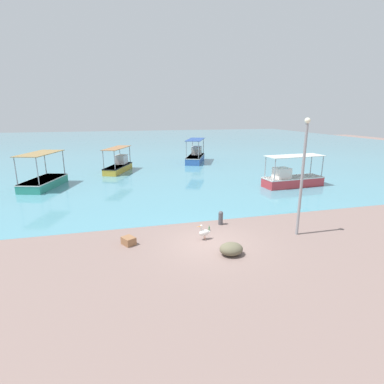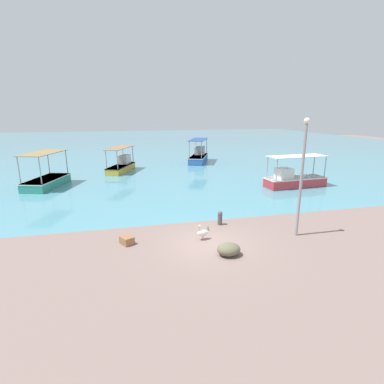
{
  "view_description": "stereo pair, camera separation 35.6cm",
  "coord_description": "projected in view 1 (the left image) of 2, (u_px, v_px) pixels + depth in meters",
  "views": [
    {
      "loc": [
        -4.19,
        -12.58,
        6.1
      ],
      "look_at": [
        0.28,
        4.64,
        1.35
      ],
      "focal_mm": 28.0,
      "sensor_mm": 36.0,
      "label": 1
    },
    {
      "loc": [
        -3.85,
        -12.67,
        6.1
      ],
      "look_at": [
        0.28,
        4.64,
        1.35
      ],
      "focal_mm": 28.0,
      "sensor_mm": 36.0,
      "label": 2
    }
  ],
  "objects": [
    {
      "name": "mooring_bollard",
      "position": [
        221.0,
        217.0,
        16.71
      ],
      "size": [
        0.27,
        0.27,
        0.79
      ],
      "color": "#47474C",
      "rests_on": "ground"
    },
    {
      "name": "fishing_boat_center",
      "position": [
        195.0,
        157.0,
        37.74
      ],
      "size": [
        3.73,
        5.63,
        2.87
      ],
      "color": "#3361B1",
      "rests_on": "harbor_water"
    },
    {
      "name": "pelican",
      "position": [
        204.0,
        232.0,
        14.73
      ],
      "size": [
        0.8,
        0.37,
        0.8
      ],
      "color": "#E0997A",
      "rests_on": "ground"
    },
    {
      "name": "fishing_boat_far_left",
      "position": [
        43.0,
        181.0,
        24.97
      ],
      "size": [
        3.33,
        5.15,
        2.89
      ],
      "color": "teal",
      "rests_on": "harbor_water"
    },
    {
      "name": "lamp_post",
      "position": [
        303.0,
        172.0,
        14.62
      ],
      "size": [
        0.28,
        0.28,
        5.86
      ],
      "color": "gray",
      "rests_on": "ground"
    },
    {
      "name": "glass_bottle",
      "position": [
        209.0,
        228.0,
        15.95
      ],
      "size": [
        0.07,
        0.07,
        0.27
      ],
      "color": "#3F7F4C",
      "rests_on": "ground"
    },
    {
      "name": "cargo_crate",
      "position": [
        129.0,
        241.0,
        14.23
      ],
      "size": [
        0.73,
        0.78,
        0.37
      ],
      "primitive_type": "cube",
      "rotation": [
        0.0,
        0.0,
        5.24
      ],
      "color": "#946441",
      "rests_on": "ground"
    },
    {
      "name": "harbor_water",
      "position": [
        136.0,
        144.0,
        59.25
      ],
      "size": [
        110.0,
        90.0,
        0.0
      ],
      "primitive_type": "cube",
      "color": "teal",
      "rests_on": "ground"
    },
    {
      "name": "ground",
      "position": [
        211.0,
        244.0,
        14.36
      ],
      "size": [
        120.0,
        120.0,
        0.0
      ],
      "primitive_type": "plane",
      "color": "gray"
    },
    {
      "name": "fishing_boat_near_right",
      "position": [
        291.0,
        179.0,
        25.32
      ],
      "size": [
        5.3,
        2.09,
        2.62
      ],
      "color": "#BD333A",
      "rests_on": "harbor_water"
    },
    {
      "name": "fishing_boat_near_left",
      "position": [
        119.0,
        166.0,
        31.69
      ],
      "size": [
        3.22,
        5.05,
        2.55
      ],
      "color": "gold",
      "rests_on": "harbor_water"
    },
    {
      "name": "net_pile",
      "position": [
        231.0,
        249.0,
        13.18
      ],
      "size": [
        1.05,
        0.89,
        0.55
      ],
      "primitive_type": "ellipsoid",
      "color": "#645E47",
      "rests_on": "ground"
    }
  ]
}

